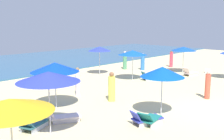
# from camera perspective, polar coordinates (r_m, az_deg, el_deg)

# --- Properties ---
(ocean) EXTENTS (60.00, 15.07, 0.12)m
(ocean) POSITION_cam_1_polar(r_m,az_deg,el_deg) (30.43, -20.59, 1.25)
(ocean) COLOR #32648C
(ocean) RESTS_ON ground_plane
(umbrella_0) EXTENTS (2.47, 2.47, 2.37)m
(umbrella_0) POSITION_cam_1_polar(r_m,az_deg,el_deg) (13.92, -12.05, 0.58)
(umbrella_0) COLOR silver
(umbrella_0) RESTS_ON ground_plane
(umbrella_1) EXTENTS (1.90, 1.90, 2.37)m
(umbrella_1) POSITION_cam_1_polar(r_m,az_deg,el_deg) (22.66, -2.68, 4.51)
(umbrella_1) COLOR silver
(umbrella_1) RESTS_ON ground_plane
(umbrella_2) EXTENTS (2.41, 2.41, 2.34)m
(umbrella_2) POSITION_cam_1_polar(r_m,az_deg,el_deg) (7.79, -20.93, -7.02)
(umbrella_2) COLOR silver
(umbrella_2) RESTS_ON ground_plane
(umbrella_4) EXTENTS (2.06, 2.06, 2.34)m
(umbrella_4) POSITION_cam_1_polar(r_m,az_deg,el_deg) (12.71, 10.64, -0.39)
(umbrella_4) COLOR silver
(umbrella_4) RESTS_ON ground_plane
(lounge_chair_4_0) EXTENTS (1.53, 1.04, 0.64)m
(lounge_chair_4_0) POSITION_cam_1_polar(r_m,az_deg,el_deg) (11.94, 7.13, -10.25)
(lounge_chair_4_0) COLOR silver
(lounge_chair_4_0) RESTS_ON ground_plane
(lounge_chair_4_1) EXTENTS (1.35, 0.81, 0.68)m
(lounge_chair_4_1) POSITION_cam_1_polar(r_m,az_deg,el_deg) (11.86, 7.93, -10.27)
(lounge_chair_4_1) COLOR silver
(lounge_chair_4_1) RESTS_ON ground_plane
(umbrella_5) EXTENTS (2.45, 2.45, 2.52)m
(umbrella_5) POSITION_cam_1_polar(r_m,az_deg,el_deg) (10.53, -13.38, -1.39)
(umbrella_5) COLOR silver
(umbrella_5) RESTS_ON ground_plane
(lounge_chair_5_0) EXTENTS (1.49, 1.08, 0.63)m
(lounge_chair_5_0) POSITION_cam_1_polar(r_m,az_deg,el_deg) (11.69, -16.41, -10.99)
(lounge_chair_5_0) COLOR silver
(lounge_chair_5_0) RESTS_ON ground_plane
(lounge_chair_5_1) EXTENTS (1.56, 1.22, 0.70)m
(lounge_chair_5_1) POSITION_cam_1_polar(r_m,az_deg,el_deg) (12.33, -10.44, -9.66)
(lounge_chair_5_1) COLOR silver
(lounge_chair_5_1) RESTS_ON ground_plane
(umbrella_6) EXTENTS (2.20, 2.20, 2.30)m
(umbrella_6) POSITION_cam_1_polar(r_m,az_deg,el_deg) (24.32, 14.98, 4.39)
(umbrella_6) COLOR silver
(umbrella_6) RESTS_ON ground_plane
(lounge_chair_6_0) EXTENTS (1.54, 0.76, 0.72)m
(lounge_chair_6_0) POSITION_cam_1_polar(r_m,az_deg,el_deg) (23.34, 16.23, -0.56)
(lounge_chair_6_0) COLOR silver
(lounge_chair_6_0) RESTS_ON ground_plane
(umbrella_7) EXTENTS (2.21, 2.21, 2.30)m
(umbrella_7) POSITION_cam_1_polar(r_m,az_deg,el_deg) (20.45, 4.41, 3.70)
(umbrella_7) COLOR silver
(umbrella_7) RESTS_ON ground_plane
(lounge_chair_7_0) EXTENTS (1.39, 1.07, 0.69)m
(lounge_chair_7_0) POSITION_cam_1_polar(r_m,az_deg,el_deg) (20.82, 7.85, -1.44)
(lounge_chair_7_0) COLOR silver
(lounge_chair_7_0) RESTS_ON ground_plane
(beachgoer_0) EXTENTS (0.52, 0.52, 1.58)m
(beachgoer_0) POSITION_cam_1_polar(r_m,az_deg,el_deg) (25.16, 6.52, 1.65)
(beachgoer_0) COLOR #3378D0
(beachgoer_0) RESTS_ON ground_plane
(beachgoer_1) EXTENTS (0.33, 0.33, 1.68)m
(beachgoer_1) POSITION_cam_1_polar(r_m,az_deg,el_deg) (27.31, 12.49, 2.27)
(beachgoer_1) COLOR #F7465A
(beachgoer_1) RESTS_ON ground_plane
(beachgoer_2) EXTENTS (0.53, 0.53, 1.67)m
(beachgoer_2) POSITION_cam_1_polar(r_m,az_deg,el_deg) (15.02, -0.07, -3.78)
(beachgoer_2) COLOR #EAEA55
(beachgoer_2) RESTS_ON ground_plane
(beachgoer_3) EXTENTS (0.50, 0.50, 1.50)m
(beachgoer_3) POSITION_cam_1_polar(r_m,az_deg,el_deg) (19.54, -12.75, -1.08)
(beachgoer_3) COLOR #EAF352
(beachgoer_3) RESTS_ON ground_plane
(beachgoer_4) EXTENTS (0.47, 0.47, 1.72)m
(beachgoer_4) POSITION_cam_1_polar(r_m,az_deg,el_deg) (25.38, 2.75, 1.97)
(beachgoer_4) COLOR #529C69
(beachgoer_4) RESTS_ON ground_plane
(beachgoer_5) EXTENTS (0.31, 0.31, 1.67)m
(beachgoer_5) POSITION_cam_1_polar(r_m,az_deg,el_deg) (16.44, 19.67, -3.07)
(beachgoer_5) COLOR #DA533D
(beachgoer_5) RESTS_ON ground_plane
(beachgoer_7) EXTENTS (0.43, 0.43, 1.73)m
(beachgoer_7) POSITION_cam_1_polar(r_m,az_deg,el_deg) (16.29, -7.27, -2.60)
(beachgoer_7) COLOR white
(beachgoer_7) RESTS_ON ground_plane
(cooler_box_2) EXTENTS (0.49, 0.55, 0.32)m
(cooler_box_2) POSITION_cam_1_polar(r_m,az_deg,el_deg) (25.16, 19.69, -0.18)
(cooler_box_2) COLOR white
(cooler_box_2) RESTS_ON ground_plane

